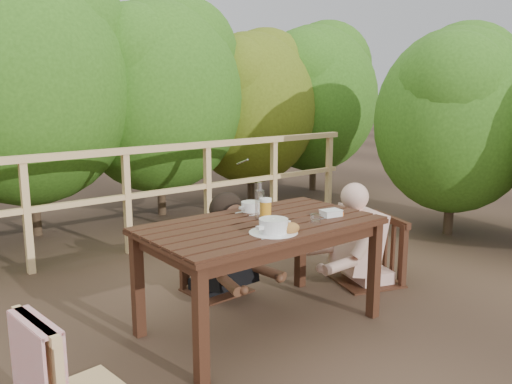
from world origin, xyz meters
TOP-DOWN VIEW (x-y plane):
  - ground at (0.00, 0.00)m, footprint 60.00×60.00m
  - table at (0.00, 0.00)m, footprint 1.51×0.85m
  - chair_left at (-1.25, -0.11)m, footprint 0.52×0.52m
  - chair_far at (0.11, 0.69)m, footprint 0.46×0.46m
  - chair_right at (1.18, 0.11)m, footprint 0.63×0.63m
  - woman at (0.11, 0.71)m, footprint 0.52×0.63m
  - diner_right at (1.21, 0.11)m, footprint 0.81×0.73m
  - railing at (0.00, 2.00)m, footprint 5.60×0.10m
  - hedge_row at (0.40, 3.20)m, footprint 6.60×1.60m
  - soup_near at (-0.09, -0.24)m, footprint 0.29×0.29m
  - soup_far at (0.14, 0.28)m, footprint 0.24×0.24m
  - bread_roll at (-0.01, -0.29)m, footprint 0.12×0.09m
  - beer_glass at (0.07, 0.03)m, footprint 0.08×0.08m
  - bottle at (0.03, 0.05)m, footprint 0.06×0.06m
  - tumbler at (0.24, -0.25)m, footprint 0.07×0.07m
  - butter_tub at (0.47, -0.17)m, footprint 0.15×0.12m

SIDE VIEW (x-z plane):
  - ground at x=0.00m, z-range 0.00..0.00m
  - table at x=0.00m, z-range 0.00..0.70m
  - chair_far at x=0.11m, z-range 0.00..0.88m
  - chair_left at x=-1.25m, z-range 0.00..0.95m
  - chair_right at x=1.18m, z-range 0.00..1.00m
  - railing at x=0.00m, z-range 0.00..1.01m
  - woman at x=0.11m, z-range 0.00..1.22m
  - diner_right at x=1.21m, z-range 0.00..1.35m
  - butter_tub at x=0.47m, z-range 0.70..0.75m
  - bread_roll at x=-0.01m, z-range 0.70..0.77m
  - tumbler at x=0.24m, z-range 0.70..0.77m
  - soup_far at x=0.14m, z-range 0.70..0.78m
  - soup_near at x=-0.09m, z-range 0.70..0.80m
  - beer_glass at x=0.07m, z-range 0.70..0.85m
  - bottle at x=0.03m, z-range 0.70..0.96m
  - hedge_row at x=0.40m, z-range 0.00..3.80m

